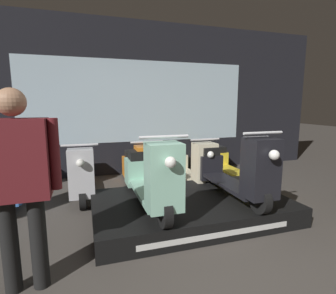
{
  "coord_description": "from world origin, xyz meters",
  "views": [
    {
      "loc": [
        -1.15,
        -1.7,
        1.5
      ],
      "look_at": [
        0.07,
        2.09,
        0.85
      ],
      "focal_mm": 28.0,
      "sensor_mm": 36.0,
      "label": 1
    }
  ],
  "objects_px": {
    "scooter_backrow_1": "(82,174)",
    "scooter_backrow_2": "(139,169)",
    "scooter_display_right": "(231,170)",
    "scooter_display_left": "(150,177)",
    "scooter_backrow_3": "(190,165)",
    "person_left_browsing": "(18,175)",
    "scooter_backrow_4": "(235,162)",
    "scooter_backrow_0": "(16,179)"
  },
  "relations": [
    {
      "from": "scooter_backrow_1",
      "to": "scooter_backrow_2",
      "type": "height_order",
      "value": "same"
    },
    {
      "from": "scooter_backrow_2",
      "to": "scooter_display_right",
      "type": "bearing_deg",
      "value": -53.87
    },
    {
      "from": "scooter_display_left",
      "to": "scooter_backrow_2",
      "type": "distance_m",
      "value": 1.4
    },
    {
      "from": "scooter_display_right",
      "to": "scooter_backrow_3",
      "type": "height_order",
      "value": "scooter_display_right"
    },
    {
      "from": "scooter_backrow_3",
      "to": "person_left_browsing",
      "type": "relative_size",
      "value": 1.1
    },
    {
      "from": "scooter_display_left",
      "to": "scooter_backrow_4",
      "type": "xyz_separation_m",
      "value": [
        2.07,
        1.37,
        -0.25
      ]
    },
    {
      "from": "scooter_backrow_2",
      "to": "scooter_backrow_3",
      "type": "relative_size",
      "value": 1.0
    },
    {
      "from": "scooter_backrow_0",
      "to": "scooter_backrow_1",
      "type": "xyz_separation_m",
      "value": [
        0.96,
        0.0,
        0.0
      ]
    },
    {
      "from": "scooter_display_right",
      "to": "person_left_browsing",
      "type": "distance_m",
      "value": 2.56
    },
    {
      "from": "scooter_backrow_3",
      "to": "scooter_backrow_0",
      "type": "bearing_deg",
      "value": 180.0
    },
    {
      "from": "person_left_browsing",
      "to": "scooter_display_left",
      "type": "bearing_deg",
      "value": 34.26
    },
    {
      "from": "scooter_display_right",
      "to": "scooter_backrow_0",
      "type": "relative_size",
      "value": 1.0
    },
    {
      "from": "person_left_browsing",
      "to": "scooter_backrow_2",
      "type": "bearing_deg",
      "value": 57.94
    },
    {
      "from": "scooter_backrow_1",
      "to": "person_left_browsing",
      "type": "height_order",
      "value": "person_left_browsing"
    },
    {
      "from": "scooter_backrow_0",
      "to": "scooter_backrow_1",
      "type": "relative_size",
      "value": 1.0
    },
    {
      "from": "scooter_backrow_2",
      "to": "scooter_backrow_3",
      "type": "xyz_separation_m",
      "value": [
        0.96,
        0.0,
        0.0
      ]
    },
    {
      "from": "scooter_display_left",
      "to": "scooter_backrow_0",
      "type": "height_order",
      "value": "scooter_display_left"
    },
    {
      "from": "scooter_backrow_0",
      "to": "scooter_backrow_2",
      "type": "xyz_separation_m",
      "value": [
        1.92,
        0.0,
        0.0
      ]
    },
    {
      "from": "scooter_display_right",
      "to": "scooter_backrow_4",
      "type": "bearing_deg",
      "value": 56.12
    },
    {
      "from": "scooter_backrow_3",
      "to": "person_left_browsing",
      "type": "xyz_separation_m",
      "value": [
        -2.35,
        -2.22,
        0.6
      ]
    },
    {
      "from": "scooter_display_left",
      "to": "person_left_browsing",
      "type": "bearing_deg",
      "value": -145.74
    },
    {
      "from": "scooter_display_left",
      "to": "person_left_browsing",
      "type": "xyz_separation_m",
      "value": [
        -1.24,
        -0.85,
        0.35
      ]
    },
    {
      "from": "scooter_display_left",
      "to": "scooter_backrow_4",
      "type": "distance_m",
      "value": 2.5
    },
    {
      "from": "scooter_display_left",
      "to": "person_left_browsing",
      "type": "height_order",
      "value": "person_left_browsing"
    },
    {
      "from": "scooter_backrow_1",
      "to": "scooter_backrow_4",
      "type": "distance_m",
      "value": 2.89
    },
    {
      "from": "scooter_display_right",
      "to": "scooter_backrow_3",
      "type": "xyz_separation_m",
      "value": [
        -0.04,
        1.37,
        -0.25
      ]
    },
    {
      "from": "scooter_backrow_2",
      "to": "scooter_backrow_4",
      "type": "relative_size",
      "value": 1.0
    },
    {
      "from": "scooter_display_right",
      "to": "person_left_browsing",
      "type": "xyz_separation_m",
      "value": [
        -2.39,
        -0.85,
        0.35
      ]
    },
    {
      "from": "scooter_backrow_0",
      "to": "scooter_backrow_1",
      "type": "distance_m",
      "value": 0.96
    },
    {
      "from": "scooter_display_left",
      "to": "scooter_display_right",
      "type": "height_order",
      "value": "same"
    },
    {
      "from": "scooter_display_right",
      "to": "scooter_backrow_3",
      "type": "bearing_deg",
      "value": 91.68
    },
    {
      "from": "scooter_display_left",
      "to": "scooter_backrow_1",
      "type": "bearing_deg",
      "value": 120.68
    },
    {
      "from": "scooter_display_left",
      "to": "scooter_backrow_0",
      "type": "xyz_separation_m",
      "value": [
        -1.78,
        1.37,
        -0.25
      ]
    },
    {
      "from": "scooter_backrow_0",
      "to": "scooter_backrow_2",
      "type": "bearing_deg",
      "value": 0.0
    },
    {
      "from": "scooter_display_right",
      "to": "scooter_backrow_1",
      "type": "bearing_deg",
      "value": 145.05
    },
    {
      "from": "scooter_display_left",
      "to": "scooter_backrow_0",
      "type": "relative_size",
      "value": 1.0
    },
    {
      "from": "scooter_backrow_4",
      "to": "person_left_browsing",
      "type": "relative_size",
      "value": 1.1
    },
    {
      "from": "scooter_display_right",
      "to": "person_left_browsing",
      "type": "bearing_deg",
      "value": -160.52
    },
    {
      "from": "scooter_backrow_2",
      "to": "scooter_backrow_4",
      "type": "distance_m",
      "value": 1.92
    },
    {
      "from": "scooter_display_left",
      "to": "scooter_backrow_4",
      "type": "relative_size",
      "value": 1.0
    },
    {
      "from": "scooter_backrow_0",
      "to": "scooter_backrow_2",
      "type": "relative_size",
      "value": 1.0
    },
    {
      "from": "scooter_backrow_4",
      "to": "person_left_browsing",
      "type": "xyz_separation_m",
      "value": [
        -3.31,
        -2.22,
        0.6
      ]
    }
  ]
}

